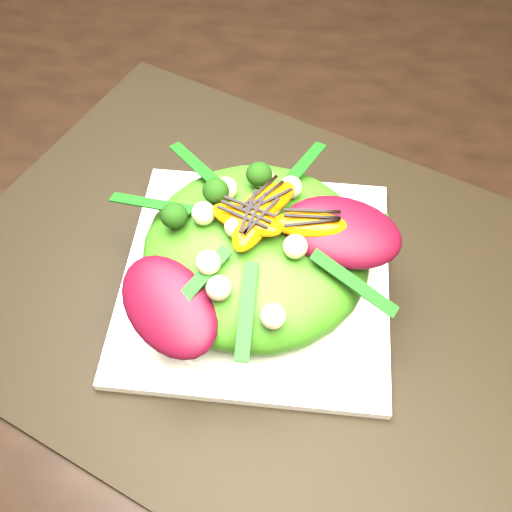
# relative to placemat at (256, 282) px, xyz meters

# --- Properties ---
(floor) EXTENTS (4.00, 4.00, 0.01)m
(floor) POSITION_rel_placemat_xyz_m (0.27, 0.17, -0.76)
(floor) COLOR brown
(floor) RESTS_ON ground
(placemat) EXTENTS (0.69, 0.61, 0.00)m
(placemat) POSITION_rel_placemat_xyz_m (0.00, 0.00, 0.00)
(placemat) COLOR black
(placemat) RESTS_ON dining_table
(plate_base) EXTENTS (0.25, 0.25, 0.01)m
(plate_base) POSITION_rel_placemat_xyz_m (0.00, 0.00, 0.01)
(plate_base) COLOR white
(plate_base) RESTS_ON placemat
(salad_bowl) EXTENTS (0.23, 0.23, 0.02)m
(salad_bowl) POSITION_rel_placemat_xyz_m (0.00, 0.00, 0.02)
(salad_bowl) COLOR white
(salad_bowl) RESTS_ON plate_base
(lettuce_mound) EXTENTS (0.22, 0.22, 0.07)m
(lettuce_mound) POSITION_rel_placemat_xyz_m (0.00, 0.00, 0.05)
(lettuce_mound) COLOR #397816
(lettuce_mound) RESTS_ON salad_bowl
(radicchio_leaf) EXTENTS (0.10, 0.07, 0.02)m
(radicchio_leaf) POSITION_rel_placemat_xyz_m (0.07, 0.00, 0.08)
(radicchio_leaf) COLOR #420715
(radicchio_leaf) RESTS_ON lettuce_mound
(orange_segment) EXTENTS (0.07, 0.04, 0.02)m
(orange_segment) POSITION_rel_placemat_xyz_m (-0.01, 0.01, 0.09)
(orange_segment) COLOR orange
(orange_segment) RESTS_ON lettuce_mound
(broccoli_floret) EXTENTS (0.04, 0.04, 0.03)m
(broccoli_floret) POSITION_rel_placemat_xyz_m (-0.05, 0.03, 0.09)
(broccoli_floret) COLOR black
(broccoli_floret) RESTS_ON lettuce_mound
(macadamia_nut) EXTENTS (0.02, 0.02, 0.02)m
(macadamia_nut) POSITION_rel_placemat_xyz_m (0.02, -0.04, 0.09)
(macadamia_nut) COLOR beige
(macadamia_nut) RESTS_ON lettuce_mound
(balsamic_drizzle) EXTENTS (0.05, 0.02, 0.00)m
(balsamic_drizzle) POSITION_rel_placemat_xyz_m (-0.01, 0.01, 0.10)
(balsamic_drizzle) COLOR black
(balsamic_drizzle) RESTS_ON orange_segment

